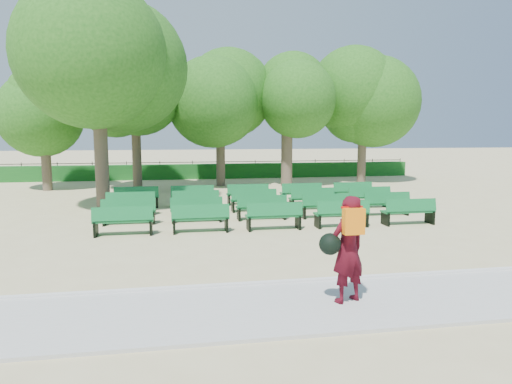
# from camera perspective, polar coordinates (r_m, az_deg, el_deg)

# --- Properties ---
(ground) EXTENTS (120.00, 120.00, 0.00)m
(ground) POSITION_cam_1_polar(r_m,az_deg,el_deg) (14.82, -2.01, -3.75)
(ground) COLOR tan
(paving) EXTENTS (30.00, 2.20, 0.06)m
(paving) POSITION_cam_1_polar(r_m,az_deg,el_deg) (7.83, 5.74, -14.05)
(paving) COLOR #B5B6B1
(paving) RESTS_ON ground
(curb) EXTENTS (30.00, 0.12, 0.10)m
(curb) POSITION_cam_1_polar(r_m,az_deg,el_deg) (8.86, 3.70, -11.26)
(curb) COLOR silver
(curb) RESTS_ON ground
(hedge) EXTENTS (26.00, 0.70, 0.90)m
(hedge) POSITION_cam_1_polar(r_m,az_deg,el_deg) (28.57, -5.90, 2.60)
(hedge) COLOR #175C1D
(hedge) RESTS_ON ground
(fence) EXTENTS (26.00, 0.10, 1.02)m
(fence) POSITION_cam_1_polar(r_m,az_deg,el_deg) (29.01, -5.94, 1.78)
(fence) COLOR black
(fence) RESTS_ON ground
(tree_line) EXTENTS (21.80, 6.80, 7.04)m
(tree_line) POSITION_cam_1_polar(r_m,az_deg,el_deg) (24.65, -5.22, 0.77)
(tree_line) COLOR #2A671B
(tree_line) RESTS_ON ground
(bench_array) EXTENTS (1.66, 0.52, 1.05)m
(bench_array) POSITION_cam_1_polar(r_m,az_deg,el_deg) (15.97, 0.31, -2.61)
(bench_array) COLOR #126B31
(bench_array) RESTS_ON ground
(tree_among) EXTENTS (5.19, 5.19, 7.03)m
(tree_among) POSITION_cam_1_polar(r_m,az_deg,el_deg) (18.03, -19.13, 12.79)
(tree_among) COLOR brown
(tree_among) RESTS_ON ground
(person) EXTENTS (0.90, 0.64, 1.80)m
(person) POSITION_cam_1_polar(r_m,az_deg,el_deg) (7.77, 11.28, -6.86)
(person) COLOR #430914
(person) RESTS_ON ground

